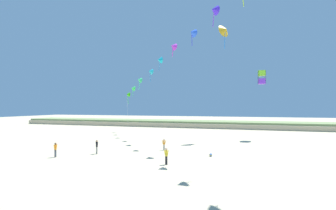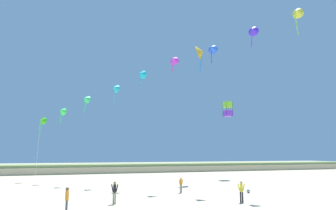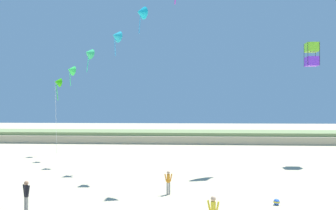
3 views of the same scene
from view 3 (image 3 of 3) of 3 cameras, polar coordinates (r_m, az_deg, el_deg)
name	(u,v)px [view 3 (image 3 of 3)]	position (r m, az deg, el deg)	size (l,w,h in m)	color
dune_ridge	(186,136)	(60.96, 2.96, -5.04)	(120.00, 10.66, 1.78)	tan
person_near_left	(168,181)	(23.94, 0.06, -12.07)	(0.54, 0.23, 1.56)	gray
person_mid_center	(26,195)	(21.27, -21.79, -13.19)	(0.57, 0.39, 1.75)	gray
kite_banner_string	(160,2)	(29.47, -1.33, 16.19)	(29.49, 30.88, 20.05)	#34C311
large_kite_mid_trail	(312,54)	(40.57, 22.06, 7.53)	(1.25, 1.25, 2.45)	#8337EA
beach_ball	(277,202)	(22.56, 17.02, -14.64)	(0.36, 0.36, 0.36)	blue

